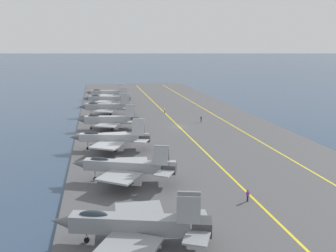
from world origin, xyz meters
name	(u,v)px	position (x,y,z in m)	size (l,w,h in m)	color
ground_plane	(179,128)	(0.00, 0.00, 0.00)	(2000.00, 2000.00, 0.00)	#2D425B
carrier_deck	(179,127)	(0.00, 0.00, 0.20)	(223.09, 52.06, 0.40)	#4C4C4F
deck_stripe_foul_line	(230,124)	(0.00, -14.32, 0.40)	(200.78, 0.36, 0.01)	yellow
deck_stripe_centerline	(179,127)	(0.00, 0.00, 0.40)	(200.78, 0.36, 0.01)	yellow
parked_jet_nearest	(133,224)	(-54.35, 17.57, 2.78)	(13.95, 17.26, 6.03)	gray
parked_jet_second	(125,166)	(-36.45, 16.89, 3.05)	(12.42, 16.59, 6.09)	#93999E
parked_jet_third	(112,138)	(-18.25, 18.15, 2.97)	(13.70, 16.52, 6.55)	#A8AAAF
parked_jet_fourth	(109,120)	(0.51, 18.02, 2.86)	(12.20, 15.84, 6.27)	#9EA3A8
parked_jet_fifth	(107,107)	(18.70, 18.03, 3.16)	(12.75, 16.53, 6.73)	#93999E
parked_jet_sixth	(108,98)	(37.17, 17.09, 3.01)	(14.18, 17.16, 6.59)	#9EA3A8
parked_jet_seventh	(107,92)	(53.87, 16.81, 3.00)	(14.22, 16.49, 6.12)	#A8AAAF
crew_white_vest	(164,110)	(19.24, 0.19, 1.36)	(0.44, 0.36, 1.75)	#232328
crew_purple_vest	(248,195)	(-46.61, 1.18, 1.35)	(0.46, 0.41, 1.72)	#232328
crew_blue_vest	(201,119)	(4.13, -7.28, 1.38)	(0.35, 0.44, 1.79)	#383328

